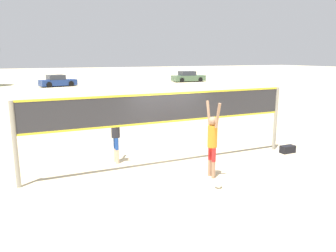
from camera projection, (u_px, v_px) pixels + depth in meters
The scene contains 8 objects.
ground_plane at pixel (168, 165), 10.76m from camera, with size 200.00×200.00×0.00m, color beige.
volleyball_net at pixel (168, 114), 10.40m from camera, with size 9.07×0.12×2.38m.
player_spiker at pixel (212, 138), 9.45m from camera, with size 0.28×0.72×2.25m.
player_blocker at pixel (116, 130), 10.75m from camera, with size 0.28×0.71×2.15m.
volleyball at pixel (218, 184), 8.86m from camera, with size 0.21×0.21×0.21m.
gear_bag at pixel (288, 149), 12.09m from camera, with size 0.55×0.28×0.27m.
parked_car_near at pixel (188, 77), 46.45m from camera, with size 4.69×2.17×1.49m.
parked_car_mid at pixel (57, 81), 38.96m from camera, with size 4.44×2.54×1.38m.
Camera 1 is at (-4.30, -9.32, 3.49)m, focal length 35.00 mm.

